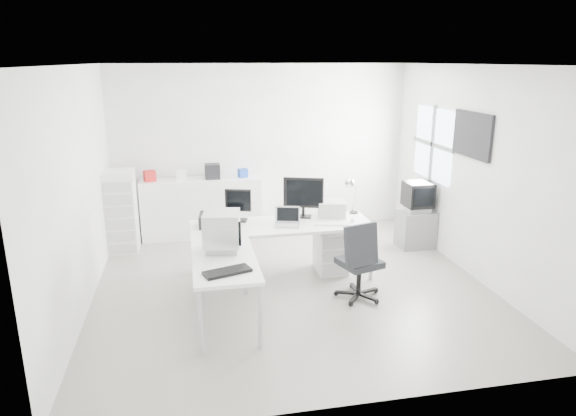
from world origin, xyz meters
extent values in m
cube|color=#B6B3A4|center=(0.00, 0.00, 0.00)|extent=(5.00, 5.00, 0.01)
cube|color=white|center=(0.00, 0.00, 2.80)|extent=(5.00, 5.00, 0.01)
cube|color=white|center=(0.00, 2.50, 1.40)|extent=(5.00, 0.02, 2.80)
cube|color=white|center=(-2.50, 0.00, 1.40)|extent=(0.02, 5.00, 2.80)
cube|color=white|center=(2.50, 0.00, 1.40)|extent=(0.02, 5.00, 2.80)
cube|color=white|center=(0.64, 0.36, 0.30)|extent=(0.40, 0.50, 0.60)
cube|color=black|center=(-0.91, 0.41, 0.83)|extent=(0.49, 0.40, 0.16)
cube|color=white|center=(0.59, 0.16, 0.76)|extent=(0.48, 0.24, 0.02)
sphere|color=white|center=(0.89, 0.21, 0.78)|extent=(0.06, 0.06, 0.06)
cube|color=#B1B1B1|center=(0.69, 0.53, 0.86)|extent=(0.43, 0.38, 0.21)
cube|color=black|center=(-0.91, -1.19, 0.77)|extent=(0.52, 0.34, 0.03)
cube|color=slate|center=(2.22, 1.05, 0.29)|extent=(0.54, 0.44, 0.58)
cube|color=white|center=(-1.06, 2.24, 0.49)|extent=(1.95, 0.49, 0.98)
cube|color=red|center=(-1.86, 2.24, 1.06)|extent=(0.21, 0.20, 0.17)
cube|color=white|center=(-1.36, 2.24, 1.05)|extent=(0.16, 0.14, 0.16)
cube|color=black|center=(-0.86, 2.24, 1.10)|extent=(0.24, 0.22, 0.24)
cube|color=#173DA3|center=(-0.36, 2.24, 1.05)|extent=(0.17, 0.16, 0.14)
cylinder|color=white|center=(-2.16, 2.28, 1.09)|extent=(0.07, 0.07, 0.22)
cube|color=white|center=(-2.28, 1.78, 0.63)|extent=(0.44, 0.52, 1.25)
camera|label=1|loc=(-1.25, -6.08, 2.86)|focal=32.00mm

